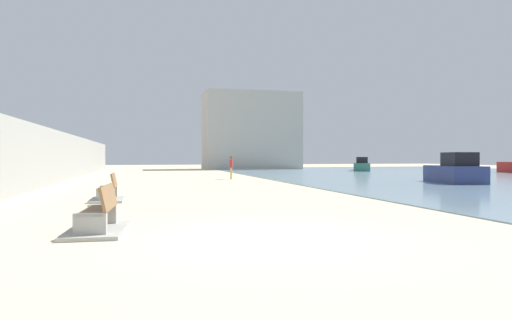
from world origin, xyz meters
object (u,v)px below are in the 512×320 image
Objects in this scene: bench_near at (98,221)px; boat_outer at (362,165)px; person_walking at (231,166)px; bench_far at (108,194)px; boat_far_left at (455,171)px.

boat_outer is at bearing 54.58° from bench_near.
person_walking is 22.38m from boat_outer.
bench_near and bench_far have the same top height.
boat_far_left is at bearing -33.47° from person_walking.
bench_near is at bearing -146.61° from boat_far_left.
boat_outer is at bearing 48.05° from bench_far.
bench_far is at bearing 92.94° from bench_near.
bench_near is 0.49× the size of boat_far_left.
bench_near is at bearing -125.42° from boat_outer.
person_walking is (7.04, 13.30, 0.71)m from bench_far.
boat_far_left is (11.82, -7.81, -0.24)m from person_walking.
bench_near is 41.72m from boat_outer.
boat_outer is at bearing 38.66° from person_walking.
boat_outer is (5.66, 21.79, -0.10)m from boat_far_left.
boat_outer is (24.52, 27.28, 0.37)m from bench_far.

